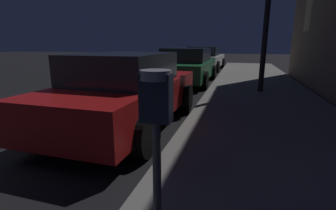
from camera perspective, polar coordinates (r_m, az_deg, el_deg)
The scene contains 4 objects.
parking_meter at distance 1.55m, azimuth -2.69°, elevation -3.63°, with size 0.19×0.19×1.31m.
car_red at distance 4.97m, azimuth -9.49°, elevation 3.24°, with size 2.07×4.26×1.43m.
car_green at distance 10.43m, azimuth 4.27°, elevation 8.95°, with size 2.16×4.32×1.43m.
car_white at distance 15.91m, azimuth 8.44°, elevation 10.54°, with size 2.29×4.40×1.43m.
Camera 1 is at (4.96, -2.20, 1.61)m, focal length 26.65 mm.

